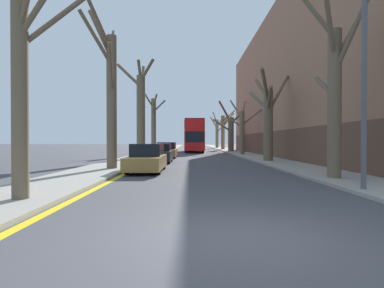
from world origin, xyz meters
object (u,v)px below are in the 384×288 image
at_px(street_tree_right_1, 268,118).
at_px(double_decker_bus, 194,134).
at_px(street_tree_left_0, 26,60).
at_px(street_tree_left_2, 141,111).
at_px(lamp_post, 361,35).
at_px(street_tree_left_1, 110,91).
at_px(street_tree_right_0, 334,89).
at_px(street_tree_left_3, 154,124).
at_px(street_tree_right_2, 242,129).
at_px(street_tree_right_5, 217,132).
at_px(parked_car_0, 147,159).
at_px(parked_car_2, 167,150).
at_px(parked_car_1, 160,154).
at_px(street_tree_right_3, 230,131).
at_px(street_tree_right_4, 224,130).

distance_m(street_tree_right_1, double_decker_bus, 21.25).
relative_size(street_tree_left_0, street_tree_left_2, 0.81).
xyz_separation_m(double_decker_bus, lamp_post, (4.65, -33.89, 2.26)).
height_order(street_tree_left_1, street_tree_right_0, street_tree_left_1).
height_order(street_tree_left_2, street_tree_left_3, street_tree_left_2).
distance_m(street_tree_left_1, street_tree_right_0, 10.89).
xyz_separation_m(street_tree_right_2, street_tree_right_5, (0.15, 32.74, 0.66)).
distance_m(street_tree_left_3, double_decker_bus, 8.76).
distance_m(street_tree_left_3, street_tree_right_0, 25.98).
distance_m(street_tree_left_1, parked_car_0, 4.21).
bearing_deg(street_tree_left_3, street_tree_left_2, -90.09).
bearing_deg(parked_car_2, street_tree_left_2, -140.41).
bearing_deg(street_tree_right_1, street_tree_left_0, -124.20).
bearing_deg(parked_car_1, street_tree_right_1, 3.35).
bearing_deg(street_tree_left_1, street_tree_right_5, 78.44).
height_order(street_tree_right_3, lamp_post, lamp_post).
distance_m(street_tree_right_5, double_decker_bus, 23.68).
bearing_deg(street_tree_right_2, street_tree_right_4, 89.15).
bearing_deg(street_tree_right_1, street_tree_right_5, 89.92).
xyz_separation_m(double_decker_bus, parked_car_2, (-2.79, -14.68, -1.85)).
bearing_deg(street_tree_left_1, street_tree_left_2, 90.51).
bearing_deg(street_tree_right_2, street_tree_left_2, -146.29).
xyz_separation_m(street_tree_right_0, street_tree_right_3, (0.21, 32.36, -0.67)).
relative_size(street_tree_left_0, street_tree_right_1, 1.04).
distance_m(street_tree_right_0, parked_car_2, 18.46).
xyz_separation_m(street_tree_left_2, street_tree_right_2, (10.15, 6.77, -1.36)).
bearing_deg(street_tree_left_2, street_tree_right_1, -21.79).
bearing_deg(street_tree_right_5, double_decker_bus, -103.07).
bearing_deg(street_tree_left_1, street_tree_right_2, 59.64).
distance_m(street_tree_left_3, street_tree_right_4, 21.27).
bearing_deg(street_tree_right_3, street_tree_left_2, -120.18).
bearing_deg(street_tree_left_1, parked_car_0, -16.35).
relative_size(street_tree_right_3, parked_car_0, 1.66).
distance_m(street_tree_right_3, street_tree_right_5, 21.76).
bearing_deg(street_tree_left_0, street_tree_right_1, 55.80).
bearing_deg(street_tree_left_1, street_tree_left_0, -89.23).
xyz_separation_m(street_tree_left_1, street_tree_left_3, (-0.08, 19.72, -0.62)).
relative_size(street_tree_right_2, parked_car_2, 1.41).
xyz_separation_m(street_tree_right_3, double_decker_bus, (-5.38, -1.29, -0.47)).
height_order(street_tree_right_5, lamp_post, lamp_post).
distance_m(street_tree_right_0, street_tree_right_4, 42.45).
relative_size(street_tree_left_0, parked_car_1, 1.80).
xyz_separation_m(street_tree_left_0, parked_car_2, (1.95, 20.65, -2.97)).
relative_size(street_tree_left_1, parked_car_2, 1.93).
bearing_deg(parked_car_1, street_tree_right_5, 79.54).
xyz_separation_m(street_tree_right_5, parked_car_1, (-8.14, -44.08, -2.89)).
xyz_separation_m(street_tree_left_0, street_tree_right_2, (9.95, 25.63, -0.76)).
height_order(street_tree_left_1, street_tree_right_3, street_tree_left_1).
height_order(double_decker_bus, parked_car_1, double_decker_bus).
height_order(street_tree_right_3, parked_car_1, street_tree_right_3).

